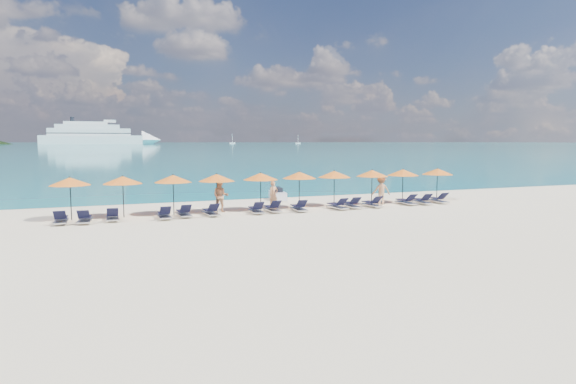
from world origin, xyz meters
name	(u,v)px	position (x,y,z in m)	size (l,w,h in m)	color
ground	(308,221)	(0.00, 0.00, 0.00)	(1400.00, 1400.00, 0.00)	beige
sea	(115,143)	(0.00, 660.00, 0.01)	(1600.00, 1300.00, 0.01)	#1FA9B2
cruise_ship	(103,136)	(-14.05, 532.67, 8.87)	(122.78, 22.10, 34.08)	silver
sailboat_near	(232,143)	(126.66, 527.02, 1.23)	(6.56, 2.19, 12.03)	silver
sailboat_far	(298,143)	(202.39, 510.31, 1.08)	(5.75, 1.92, 10.53)	silver
jetski	(278,195)	(1.51, 9.13, 0.35)	(1.20, 2.45, 0.84)	silver
beachgoer_a	(273,195)	(-0.24, 4.88, 0.84)	(0.61, 0.40, 1.69)	tan
beachgoer_b	(221,196)	(-3.58, 4.49, 0.95)	(0.92, 0.53, 1.90)	tan
beachgoer_c	(381,190)	(6.94, 4.33, 0.93)	(1.20, 0.56, 1.86)	tan
umbrella_0	(70,181)	(-11.45, 4.63, 2.02)	(2.10, 2.10, 2.28)	black
umbrella_1	(123,180)	(-8.87, 4.60, 2.02)	(2.10, 2.10, 2.28)	black
umbrella_2	(173,179)	(-6.22, 4.60, 2.02)	(2.10, 2.10, 2.28)	black
umbrella_3	(217,178)	(-3.79, 4.47, 2.02)	(2.10, 2.10, 2.28)	black
umbrella_4	(261,176)	(-1.16, 4.51, 2.02)	(2.10, 2.10, 2.28)	black
umbrella_5	(299,175)	(1.35, 4.65, 2.02)	(2.10, 2.10, 2.28)	black
umbrella_6	(334,174)	(3.73, 4.67, 2.02)	(2.10, 2.10, 2.28)	black
umbrella_7	(372,173)	(6.38, 4.56, 2.02)	(2.10, 2.10, 2.28)	black
umbrella_8	(403,172)	(8.72, 4.56, 2.02)	(2.10, 2.10, 2.28)	black
umbrella_9	(437,172)	(11.46, 4.53, 2.02)	(2.10, 2.10, 2.28)	black
lounger_0	(61,219)	(-11.86, 3.49, 0.24)	(0.62, 1.70, 0.66)	silver
lounger_1	(85,219)	(-10.76, 3.30, 0.24)	(0.72, 1.73, 0.66)	silver
lounger_2	(112,216)	(-9.45, 3.59, 0.24)	(0.65, 1.71, 0.66)	silver
lounger_3	(164,215)	(-6.89, 3.27, 0.24)	(0.65, 1.71, 0.66)	silver
lounger_4	(184,213)	(-5.82, 3.56, 0.24)	(0.72, 1.73, 0.66)	silver
lounger_5	(211,212)	(-4.37, 3.45, 0.24)	(0.78, 1.75, 0.66)	silver
lounger_6	(256,209)	(-1.80, 3.35, 0.24)	(0.68, 1.72, 0.66)	silver
lounger_7	(272,208)	(-0.76, 3.54, 0.24)	(0.66, 1.72, 0.66)	silver
lounger_8	(299,207)	(0.79, 3.31, 0.24)	(0.72, 1.73, 0.66)	silver
lounger_9	(337,206)	(3.27, 3.23, 0.24)	(0.79, 1.75, 0.66)	silver
lounger_10	(352,204)	(4.31, 3.41, 0.24)	(0.69, 1.73, 0.66)	silver
lounger_11	(372,203)	(5.69, 3.34, 0.24)	(0.73, 1.74, 0.66)	silver
lounger_12	(406,201)	(8.35, 3.55, 0.24)	(0.67, 1.72, 0.66)	silver
lounger_13	(422,201)	(9.45, 3.40, 0.24)	(0.76, 1.74, 0.66)	silver
lounger_14	(438,200)	(10.79, 3.54, 0.24)	(0.65, 1.71, 0.66)	silver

